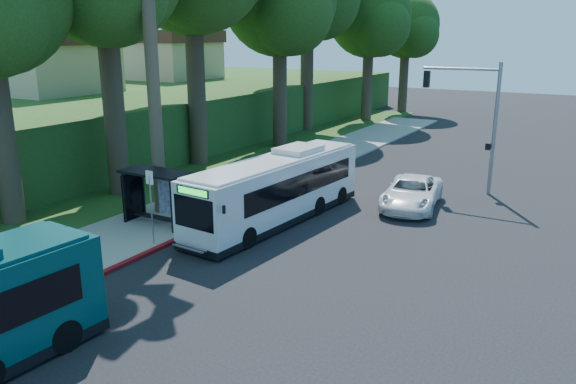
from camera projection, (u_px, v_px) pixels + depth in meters
The scene contains 13 objects.
ground at pixel (327, 233), 24.45m from camera, with size 140.00×140.00×0.00m, color black.
sidewalk at pixel (196, 207), 27.97m from camera, with size 4.50×70.00×0.12m, color gray.
red_curb at pixel (178, 239), 23.53m from camera, with size 0.25×30.00×0.13m, color maroon.
grass_verge at pixel (175, 173), 34.91m from camera, with size 8.00×70.00×0.06m, color #234719.
bus_shelter at pixel (154, 186), 25.10m from camera, with size 3.20×1.51×2.55m.
stop_sign_pole at pixel (151, 197), 22.35m from camera, with size 0.35×0.06×3.17m.
traffic_signal_pole at pixel (476, 111), 29.75m from camera, with size 4.10×0.30×7.00m.
hillside_backdrop at pixel (135, 105), 49.10m from camera, with size 24.00×60.00×8.80m.
tree_2 at pixel (281, 4), 40.69m from camera, with size 8.82×8.40×15.12m.
tree_4 at pixel (370, 20), 53.97m from camera, with size 8.40×8.00×14.14m.
tree_5 at pixel (407, 29), 60.36m from camera, with size 7.35×7.00×12.86m.
white_bus at pixel (278, 188), 25.69m from camera, with size 3.17×10.97×3.23m.
pickup at pixel (412, 193), 27.94m from camera, with size 2.50×5.42×1.51m, color white.
Camera 1 is at (10.13, -20.79, 8.32)m, focal length 35.00 mm.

